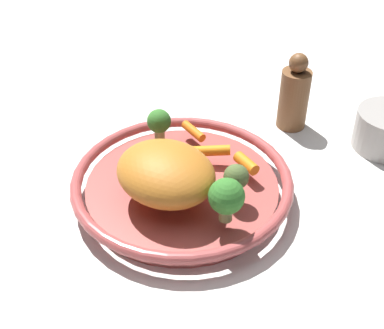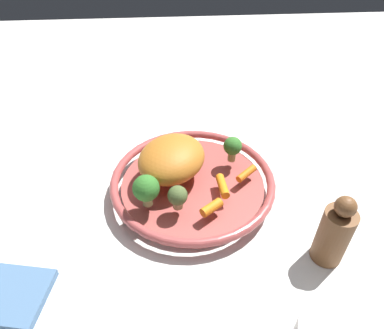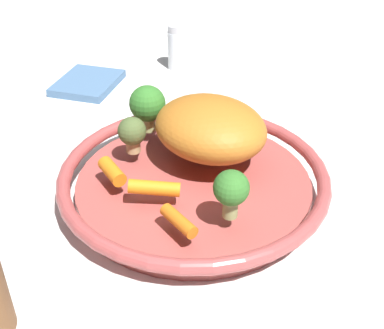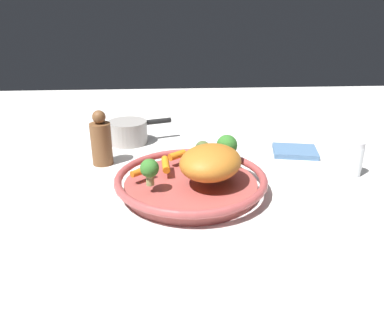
% 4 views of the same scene
% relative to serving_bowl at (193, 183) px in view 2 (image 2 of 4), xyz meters
% --- Properties ---
extents(ground_plane, '(2.33, 2.33, 0.00)m').
position_rel_serving_bowl_xyz_m(ground_plane, '(0.00, 0.00, -0.02)').
color(ground_plane, silver).
extents(serving_bowl, '(0.34, 0.34, 0.04)m').
position_rel_serving_bowl_xyz_m(serving_bowl, '(0.00, 0.00, 0.00)').
color(serving_bowl, '#A84C47').
rests_on(serving_bowl, ground_plane).
extents(roast_chicken_piece, '(0.19, 0.20, 0.07)m').
position_rel_serving_bowl_xyz_m(roast_chicken_piece, '(0.04, -0.02, 0.06)').
color(roast_chicken_piece, '#BE6E24').
rests_on(roast_chicken_piece, serving_bowl).
extents(baby_carrot_left, '(0.05, 0.04, 0.02)m').
position_rel_serving_bowl_xyz_m(baby_carrot_left, '(-0.03, 0.10, 0.03)').
color(baby_carrot_left, orange).
rests_on(baby_carrot_left, serving_bowl).
extents(baby_carrot_near_rim, '(0.05, 0.04, 0.02)m').
position_rel_serving_bowl_xyz_m(baby_carrot_near_rim, '(-0.11, 0.01, 0.03)').
color(baby_carrot_near_rim, orange).
rests_on(baby_carrot_near_rim, serving_bowl).
extents(baby_carrot_right, '(0.02, 0.06, 0.02)m').
position_rel_serving_bowl_xyz_m(baby_carrot_right, '(-0.06, 0.04, 0.03)').
color(baby_carrot_right, orange).
rests_on(baby_carrot_right, serving_bowl).
extents(broccoli_floret_mid, '(0.04, 0.04, 0.05)m').
position_rel_serving_bowl_xyz_m(broccoli_floret_mid, '(0.03, 0.08, 0.05)').
color(broccoli_floret_mid, tan).
rests_on(broccoli_floret_mid, serving_bowl).
extents(broccoli_floret_large, '(0.04, 0.04, 0.06)m').
position_rel_serving_bowl_xyz_m(broccoli_floret_large, '(-0.09, -0.05, 0.06)').
color(broccoli_floret_large, '#99A766').
rests_on(broccoli_floret_large, serving_bowl).
extents(broccoli_floret_small, '(0.05, 0.05, 0.07)m').
position_rel_serving_bowl_xyz_m(broccoli_floret_small, '(0.09, 0.07, 0.06)').
color(broccoli_floret_small, '#98A966').
rests_on(broccoli_floret_small, serving_bowl).
extents(pepper_mill, '(0.05, 0.05, 0.15)m').
position_rel_serving_bowl_xyz_m(pepper_mill, '(-0.22, 0.18, 0.04)').
color(pepper_mill, brown).
rests_on(pepper_mill, ground_plane).
extents(dish_towel, '(0.14, 0.12, 0.01)m').
position_rel_serving_bowl_xyz_m(dish_towel, '(0.31, 0.22, -0.02)').
color(dish_towel, '#4C7099').
rests_on(dish_towel, ground_plane).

